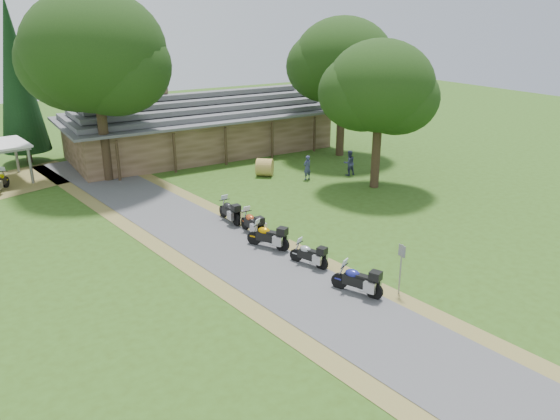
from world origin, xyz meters
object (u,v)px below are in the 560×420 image
motorcycle_row_b (309,253)px  motorcycle_row_e (229,210)px  motorcycle_row_a (357,279)px  motorcycle_row_c (268,235)px  motorcycle_row_d (252,222)px  hay_bale (265,167)px  lodge (201,122)px

motorcycle_row_b → motorcycle_row_e: size_ratio=0.90×
motorcycle_row_a → motorcycle_row_c: bearing=-17.6°
motorcycle_row_b → motorcycle_row_c: size_ratio=0.88×
motorcycle_row_d → hay_bale: bearing=-33.8°
motorcycle_row_a → hay_bale: size_ratio=1.65×
motorcycle_row_a → hay_bale: 17.49m
motorcycle_row_c → hay_bale: 12.44m
motorcycle_row_a → motorcycle_row_b: (-0.18, 3.19, -0.08)m
lodge → motorcycle_row_d: 18.20m
lodge → motorcycle_row_a: lodge is taller
motorcycle_row_a → hay_bale: (5.27, 16.67, -0.08)m
lodge → motorcycle_row_b: bearing=-101.4°
motorcycle_row_c → hay_bale: bearing=-59.1°
motorcycle_row_b → hay_bale: size_ratio=1.46×
motorcycle_row_a → motorcycle_row_c: (-0.78, 5.81, 0.01)m
lodge → motorcycle_row_d: lodge is taller
motorcycle_row_c → motorcycle_row_e: motorcycle_row_c is taller
motorcycle_row_c → motorcycle_row_e: bearing=-30.1°
motorcycle_row_c → motorcycle_row_e: size_ratio=1.02×
motorcycle_row_e → hay_bale: 9.01m
motorcycle_row_b → motorcycle_row_a: bearing=161.2°
lodge → motorcycle_row_e: (-5.04, -15.22, -1.78)m
lodge → hay_bale: 8.80m
hay_bale → motorcycle_row_a: bearing=-107.5°
motorcycle_row_a → motorcycle_row_b: size_ratio=1.13×
motorcycle_row_b → motorcycle_row_c: 2.69m
motorcycle_row_d → hay_bale: (5.86, 8.91, -0.06)m
lodge → motorcycle_row_e: 16.13m
lodge → motorcycle_row_c: (-5.05, -19.41, -1.76)m
motorcycle_row_b → motorcycle_row_d: motorcycle_row_d is taller
motorcycle_row_d → hay_bale: motorcycle_row_d is taller
motorcycle_row_d → lodge: bearing=-16.0°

